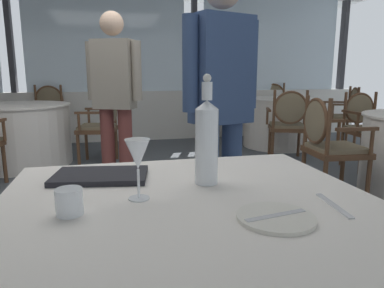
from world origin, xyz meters
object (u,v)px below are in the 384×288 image
water_bottle (207,140)px  dining_chair_2_2 (345,112)px  diner_person_1 (115,93)px  dining_chair_3_2 (47,112)px  diner_person_0 (221,99)px  side_plate (276,217)px  menu_book (101,176)px  dining_chair_1_2 (328,140)px  water_tumbler (69,202)px  dining_chair_2_3 (273,105)px  dining_chair_2_0 (216,111)px  dining_chair_2_1 (288,120)px  wine_glass (138,156)px  dining_chair_1_1 (365,123)px  dining_chair_3_1 (104,120)px

water_bottle → dining_chair_2_2: size_ratio=0.39×
water_bottle → diner_person_1: bearing=97.0°
dining_chair_3_2 → diner_person_0: bearing=33.5°
side_plate → dining_chair_3_2: bearing=105.3°
menu_book → dining_chair_2_2: size_ratio=0.35×
menu_book → dining_chair_1_2: size_ratio=0.35×
water_tumbler → dining_chair_3_2: dining_chair_3_2 is taller
dining_chair_2_3 → dining_chair_1_2: bearing=2.1°
dining_chair_1_2 → side_plate: bearing=-122.3°
side_plate → diner_person_1: size_ratio=0.12×
menu_book → water_bottle: bearing=-12.3°
dining_chair_2_0 → dining_chair_2_1: (0.60, -1.28, -0.01)m
dining_chair_2_3 → diner_person_1: size_ratio=0.58×
water_tumbler → diner_person_0: (0.78, 1.11, 0.19)m
dining_chair_2_0 → dining_chair_2_3: dining_chair_2_3 is taller
wine_glass → diner_person_0: (0.59, 1.03, 0.09)m
dining_chair_2_0 → diner_person_1: 2.69m
side_plate → dining_chair_2_3: bearing=64.3°
water_tumbler → dining_chair_3_2: bearing=99.9°
menu_book → dining_chair_1_1: 3.89m
dining_chair_1_2 → dining_chair_2_2: bearing=55.8°
water_bottle → water_tumbler: bearing=-156.7°
water_tumbler → diner_person_0: diner_person_0 is taller
dining_chair_3_2 → dining_chair_1_1: bearing=71.4°
water_tumbler → dining_chair_2_3: bearing=59.0°
dining_chair_3_1 → dining_chair_3_2: bearing=-45.1°
wine_glass → water_tumbler: (-0.19, -0.08, -0.10)m
dining_chair_1_2 → dining_chair_2_3: size_ratio=0.97×
wine_glass → dining_chair_2_2: same height
dining_chair_2_1 → dining_chair_2_2: bearing=-44.9°
side_plate → dining_chair_1_1: 3.89m
dining_chair_1_1 → diner_person_1: (-2.97, -0.33, 0.41)m
diner_person_0 → wine_glass: bearing=-47.9°
menu_book → dining_chair_2_0: bearing=76.8°
dining_chair_2_3 → water_tumbler: bearing=-10.9°
menu_book → dining_chair_2_2: dining_chair_2_2 is taller
side_plate → dining_chair_3_2: 5.27m
side_plate → water_tumbler: (-0.53, 0.15, 0.03)m
water_bottle → dining_chair_2_1: 3.63m
dining_chair_2_3 → diner_person_0: 4.62m
dining_chair_2_2 → dining_chair_2_0: bearing=0.0°
water_tumbler → dining_chair_2_2: 5.29m
menu_book → diner_person_0: bearing=57.1°
water_bottle → dining_chair_3_1: 3.50m
side_plate → menu_book: size_ratio=0.63×
dining_chair_1_1 → dining_chair_2_1: bearing=-118.8°
dining_chair_3_1 → diner_person_0: size_ratio=0.57×
dining_chair_1_1 → menu_book: bearing=-47.0°
dining_chair_2_2 → dining_chair_3_1: bearing=22.8°
dining_chair_2_3 → dining_chair_3_2: size_ratio=1.00×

